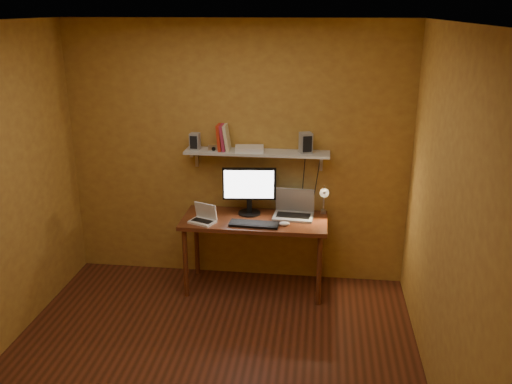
# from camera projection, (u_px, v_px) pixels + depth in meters

# --- Properties ---
(room) EXTENTS (3.44, 3.24, 2.64)m
(room) POSITION_uv_depth(u_px,v_px,m) (202.00, 212.00, 3.88)
(room) COLOR #5E2818
(room) RESTS_ON ground
(desk) EXTENTS (1.40, 0.60, 0.75)m
(desk) POSITION_uv_depth(u_px,v_px,m) (254.00, 227.00, 5.26)
(desk) COLOR #603016
(desk) RESTS_ON ground
(wall_shelf) EXTENTS (1.40, 0.25, 0.21)m
(wall_shelf) POSITION_uv_depth(u_px,v_px,m) (257.00, 153.00, 5.22)
(wall_shelf) COLOR silver
(wall_shelf) RESTS_ON room
(monitor) EXTENTS (0.52, 0.24, 0.47)m
(monitor) POSITION_uv_depth(u_px,v_px,m) (249.00, 188.00, 5.28)
(monitor) COLOR black
(monitor) RESTS_ON desk
(laptop) EXTENTS (0.40, 0.30, 0.28)m
(laptop) POSITION_uv_depth(u_px,v_px,m) (294.00, 209.00, 5.29)
(laptop) COLOR #93969B
(laptop) RESTS_ON desk
(netbook) EXTENTS (0.28, 0.24, 0.18)m
(netbook) POSITION_uv_depth(u_px,v_px,m) (204.00, 217.00, 5.15)
(netbook) COLOR white
(netbook) RESTS_ON desk
(keyboard) EXTENTS (0.47, 0.18, 0.02)m
(keyboard) POSITION_uv_depth(u_px,v_px,m) (254.00, 224.00, 5.07)
(keyboard) COLOR black
(keyboard) RESTS_ON desk
(mouse) EXTENTS (0.11, 0.08, 0.04)m
(mouse) POSITION_uv_depth(u_px,v_px,m) (284.00, 224.00, 5.07)
(mouse) COLOR white
(mouse) RESTS_ON desk
(desk_lamp) EXTENTS (0.09, 0.23, 0.38)m
(desk_lamp) POSITION_uv_depth(u_px,v_px,m) (324.00, 197.00, 5.21)
(desk_lamp) COLOR silver
(desk_lamp) RESTS_ON desk
(speaker_left) EXTENTS (0.10, 0.10, 0.16)m
(speaker_left) POSITION_uv_depth(u_px,v_px,m) (195.00, 141.00, 5.25)
(speaker_left) COLOR #93969B
(speaker_left) RESTS_ON wall_shelf
(speaker_right) EXTENTS (0.14, 0.14, 0.20)m
(speaker_right) POSITION_uv_depth(u_px,v_px,m) (306.00, 143.00, 5.13)
(speaker_right) COLOR #93969B
(speaker_right) RESTS_ON wall_shelf
(books) EXTENTS (0.13, 0.17, 0.25)m
(books) POSITION_uv_depth(u_px,v_px,m) (223.00, 138.00, 5.21)
(books) COLOR red
(books) RESTS_ON wall_shelf
(shelf_camera) EXTENTS (0.11, 0.05, 0.06)m
(shelf_camera) POSITION_uv_depth(u_px,v_px,m) (214.00, 148.00, 5.19)
(shelf_camera) COLOR silver
(shelf_camera) RESTS_ON wall_shelf
(router) EXTENTS (0.29, 0.21, 0.05)m
(router) POSITION_uv_depth(u_px,v_px,m) (249.00, 149.00, 5.21)
(router) COLOR white
(router) RESTS_ON wall_shelf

